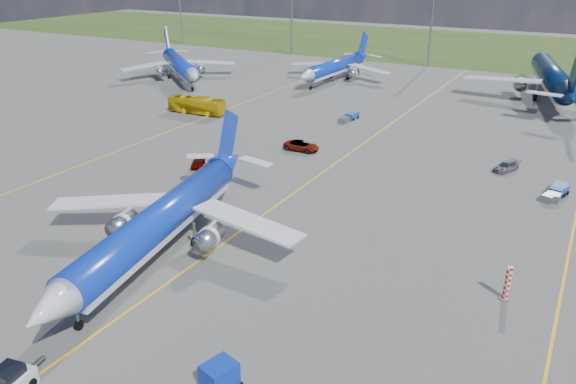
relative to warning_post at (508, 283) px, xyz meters
The scene contains 17 objects.
ground 27.24m from the warning_post, 162.90° to the right, with size 400.00×400.00×0.00m, color #50504D.
grass_strip 144.37m from the warning_post, 100.38° to the left, with size 400.00×80.00×0.01m, color #2D4719.
taxiway_lines 32.52m from the warning_post, 142.66° to the left, with size 60.25×160.00×0.02m.
floodlight_masts 103.84m from the warning_post, 98.91° to the left, with size 202.20×0.50×22.70m.
warning_post is the anchor object (origin of this frame).
bg_jet_nw 99.29m from the warning_post, 144.44° to the left, with size 28.72×37.69×9.87m, color #0D2FBA, non-canonical shape.
bg_jet_nnw 89.37m from the warning_post, 123.63° to the left, with size 26.14×34.30×8.98m, color #0D2FBA, non-canonical shape.
bg_jet_n 79.76m from the warning_post, 93.49° to the left, with size 35.89×47.11×12.34m, color #071B3F, non-canonical shape.
main_airliner 30.92m from the warning_post, 165.45° to the right, with size 28.55×37.47×9.81m, color #0D2FBA, non-canonical shape.
uld_container 24.64m from the warning_post, 126.51° to the right, with size 1.73×2.16×1.73m, color #0C2CAA.
apron_bus 68.63m from the warning_post, 149.02° to the left, with size 2.57×10.99×3.06m, color gold.
service_car_a 43.71m from the warning_post, 162.49° to the left, with size 1.51×3.76×1.28m, color #999999.
service_car_b 41.68m from the warning_post, 141.59° to the left, with size 2.41×5.22×1.45m, color #999999.
service_car_c 31.93m from the warning_post, 99.25° to the left, with size 1.71×4.22×1.22m, color #999999.
baggage_tug_w 25.82m from the warning_post, 86.32° to the left, with size 1.87×5.21×1.15m.
baggage_tug_c 55.39m from the warning_post, 126.68° to the left, with size 1.88×5.08×1.11m.
baggage_tug_e 25.18m from the warning_post, 86.66° to the left, with size 2.68×5.08×1.10m.
Camera 1 is at (29.39, -35.08, 26.07)m, focal length 35.00 mm.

